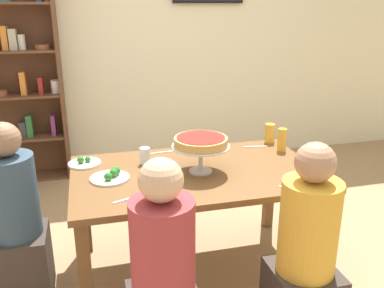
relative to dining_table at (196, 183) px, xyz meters
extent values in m
plane|color=#9E7A56|center=(0.00, 0.00, -0.65)|extent=(12.00, 12.00, 0.00)
cube|color=beige|center=(0.00, 2.20, 0.75)|extent=(8.00, 0.12, 2.80)
cube|color=brown|center=(0.00, 0.00, 0.07)|extent=(1.58, 0.96, 0.04)
cube|color=brown|center=(-0.73, -0.42, -0.30)|extent=(0.07, 0.07, 0.70)
cube|color=brown|center=(0.73, -0.42, -0.30)|extent=(0.07, 0.07, 0.70)
cube|color=brown|center=(-0.73, 0.42, -0.30)|extent=(0.07, 0.07, 0.70)
cube|color=brown|center=(0.73, 0.42, -0.30)|extent=(0.07, 0.07, 0.70)
cube|color=brown|center=(-0.89, 1.98, 0.45)|extent=(0.03, 0.30, 2.20)
cube|color=brown|center=(-1.43, 2.12, 0.45)|extent=(1.10, 0.02, 2.20)
cube|color=brown|center=(-1.43, 1.98, -0.64)|extent=(1.04, 0.28, 0.02)
cube|color=brown|center=(-1.43, 1.98, -0.20)|extent=(1.04, 0.28, 0.02)
cube|color=brown|center=(-1.43, 1.98, 0.24)|extent=(1.04, 0.28, 0.02)
cube|color=#3D3838|center=(-1.31, 1.98, -0.11)|extent=(0.07, 0.13, 0.16)
cube|color=#2D6B38|center=(-1.24, 1.98, -0.08)|extent=(0.06, 0.13, 0.22)
cube|color=#7A3370|center=(-1.01, 1.98, -0.08)|extent=(0.04, 0.13, 0.21)
cylinder|color=brown|center=(-1.48, 1.98, 0.28)|extent=(0.13, 0.13, 0.05)
cube|color=orange|center=(-1.25, 1.98, 0.37)|extent=(0.05, 0.13, 0.23)
cube|color=maroon|center=(-1.09, 1.98, 0.34)|extent=(0.04, 0.11, 0.17)
cylinder|color=silver|center=(-0.94, 1.98, 0.32)|extent=(0.10, 0.10, 0.13)
cube|color=orange|center=(-1.36, 1.98, 0.80)|extent=(0.05, 0.13, 0.22)
cube|color=#B2A88E|center=(-1.29, 1.98, 0.79)|extent=(0.07, 0.12, 0.20)
cylinder|color=silver|center=(-1.22, 1.98, 0.76)|extent=(0.07, 0.07, 0.14)
cylinder|color=brown|center=(-1.03, 1.98, 0.71)|extent=(0.15, 0.15, 0.05)
cube|color=#382D28|center=(-1.12, -0.02, -0.43)|extent=(0.34, 0.34, 0.45)
cylinder|color=#33475B|center=(-1.12, -0.02, 0.05)|extent=(0.30, 0.30, 0.50)
sphere|color=#846047|center=(-1.12, -0.02, 0.40)|extent=(0.20, 0.20, 0.20)
cylinder|color=gold|center=(0.38, -0.77, 0.05)|extent=(0.30, 0.30, 0.50)
sphere|color=#A87A5B|center=(0.38, -0.77, 0.40)|extent=(0.20, 0.20, 0.20)
cylinder|color=#993338|center=(-0.37, -0.79, 0.05)|extent=(0.30, 0.30, 0.50)
sphere|color=tan|center=(-0.37, -0.79, 0.40)|extent=(0.20, 0.20, 0.20)
cylinder|color=silver|center=(0.02, -0.03, 0.09)|extent=(0.15, 0.15, 0.01)
cylinder|color=silver|center=(0.02, -0.03, 0.18)|extent=(0.03, 0.03, 0.16)
cylinder|color=silver|center=(0.02, -0.03, 0.26)|extent=(0.37, 0.37, 0.01)
cylinder|color=tan|center=(0.02, -0.03, 0.29)|extent=(0.34, 0.34, 0.05)
cylinder|color=maroon|center=(0.02, -0.03, 0.32)|extent=(0.30, 0.30, 0.00)
cylinder|color=white|center=(-0.70, 0.30, 0.10)|extent=(0.22, 0.22, 0.01)
sphere|color=#2D7028|center=(-0.68, 0.30, 0.12)|extent=(0.04, 0.04, 0.04)
sphere|color=#2D7028|center=(-0.72, 0.29, 0.13)|extent=(0.05, 0.05, 0.05)
cylinder|color=white|center=(-0.55, 0.00, 0.10)|extent=(0.24, 0.24, 0.01)
sphere|color=#2D7028|center=(-0.51, 0.03, 0.13)|extent=(0.05, 0.05, 0.05)
sphere|color=#2D7028|center=(-0.53, 0.00, 0.13)|extent=(0.05, 0.05, 0.05)
sphere|color=#2D7028|center=(-0.56, -0.05, 0.13)|extent=(0.05, 0.05, 0.05)
cylinder|color=gold|center=(0.71, 0.21, 0.17)|extent=(0.06, 0.06, 0.17)
cylinder|color=gold|center=(0.71, 0.41, 0.16)|extent=(0.08, 0.08, 0.15)
cylinder|color=white|center=(-0.27, -0.18, 0.13)|extent=(0.07, 0.07, 0.09)
cylinder|color=white|center=(-0.30, 0.20, 0.15)|extent=(0.07, 0.07, 0.11)
cube|color=silver|center=(0.56, 0.34, 0.09)|extent=(0.18, 0.04, 0.00)
cube|color=silver|center=(0.50, -0.39, 0.09)|extent=(0.18, 0.07, 0.00)
cube|color=silver|center=(-0.15, 0.39, 0.09)|extent=(0.18, 0.03, 0.00)
cube|color=silver|center=(-0.21, -0.38, 0.09)|extent=(0.18, 0.06, 0.00)
cube|color=silver|center=(-0.47, -0.31, 0.09)|extent=(0.17, 0.08, 0.00)
camera|label=1|loc=(-0.64, -2.39, 1.12)|focal=38.63mm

